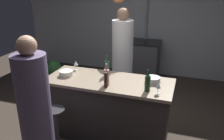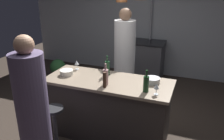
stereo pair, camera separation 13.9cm
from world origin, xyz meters
name	(u,v)px [view 1 (the left image)]	position (x,y,z in m)	size (l,w,h in m)	color
ground_plane	(109,134)	(0.00, 0.00, 0.00)	(9.00, 9.00, 0.00)	#382D26
back_wall	(147,21)	(0.00, 2.85, 1.30)	(6.40, 0.16, 2.60)	#9EA3A8
kitchen_island	(109,108)	(0.00, 0.00, 0.45)	(1.80, 0.72, 0.90)	#332D2B
stove_range	(142,59)	(0.00, 2.45, 0.45)	(0.80, 0.64, 0.89)	#47474C
chef	(122,62)	(-0.10, 1.06, 0.83)	(0.38, 0.38, 1.79)	white
bar_stool_left	(56,129)	(-0.52, -0.62, 0.38)	(0.28, 0.28, 0.68)	#4C4C51
guest_left	(36,116)	(-0.52, -0.99, 0.79)	(0.36, 0.36, 1.71)	#594C6B
overhead_pot_rack	(139,11)	(-0.04, 2.01, 1.63)	(0.58, 1.47, 2.17)	gray
potted_plant	(54,70)	(-1.87, 1.52, 0.30)	(0.36, 0.36, 0.52)	brown
pepper_mill	(106,80)	(0.04, -0.23, 1.01)	(0.05, 0.05, 0.21)	#382319
wine_bottle_red	(148,83)	(0.58, -0.17, 1.01)	(0.07, 0.07, 0.29)	#143319
wine_bottle_rose	(107,77)	(0.02, -0.15, 1.01)	(0.07, 0.07, 0.30)	#B78C8E
wine_bottle_green	(107,68)	(-0.09, 0.18, 1.01)	(0.07, 0.07, 0.30)	#193D23
wine_glass_near_left_guest	(158,86)	(0.72, -0.20, 1.01)	(0.07, 0.07, 0.15)	silver
wine_glass_by_chef	(76,64)	(-0.62, 0.23, 1.01)	(0.07, 0.07, 0.15)	silver
mixing_bowl_steel	(153,80)	(0.60, 0.13, 0.94)	(0.21, 0.21, 0.08)	#B7B7BC
mixing_bowl_ceramic	(66,73)	(-0.65, -0.03, 0.94)	(0.20, 0.20, 0.08)	silver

